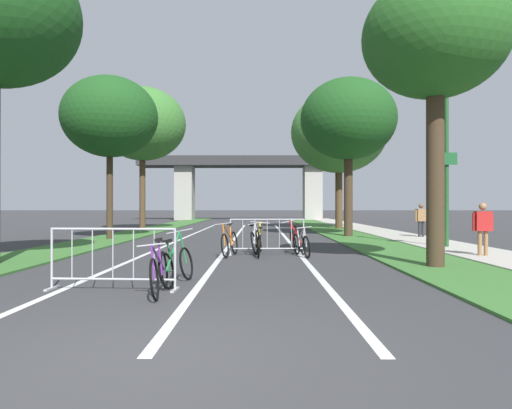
# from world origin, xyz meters

# --- Properties ---
(ground_plane) EXTENTS (300.00, 300.00, 0.00)m
(ground_plane) POSITION_xyz_m (0.00, 0.00, 0.00)
(ground_plane) COLOR #333335
(grass_verge_left) EXTENTS (2.29, 51.77, 0.05)m
(grass_verge_left) POSITION_xyz_m (-5.26, 21.18, 0.03)
(grass_verge_left) COLOR #386B2D
(grass_verge_left) RESTS_ON ground
(grass_verge_right) EXTENTS (2.29, 51.77, 0.05)m
(grass_verge_right) POSITION_xyz_m (5.26, 21.18, 0.03)
(grass_verge_right) COLOR #386B2D
(grass_verge_right) RESTS_ON ground
(sidewalk_path_right) EXTENTS (2.21, 51.77, 0.08)m
(sidewalk_path_right) POSITION_xyz_m (7.51, 21.18, 0.04)
(sidewalk_path_right) COLOR #ADA89E
(sidewalk_path_right) RESTS_ON ground
(lane_stripe_center) EXTENTS (0.14, 29.95, 0.01)m
(lane_stripe_center) POSITION_xyz_m (0.00, 14.97, 0.00)
(lane_stripe_center) COLOR silver
(lane_stripe_center) RESTS_ON ground
(lane_stripe_right_lane) EXTENTS (0.14, 29.95, 0.01)m
(lane_stripe_right_lane) POSITION_xyz_m (2.26, 14.97, 0.00)
(lane_stripe_right_lane) COLOR silver
(lane_stripe_right_lane) RESTS_ON ground
(lane_stripe_left_lane) EXTENTS (0.14, 29.95, 0.01)m
(lane_stripe_left_lane) POSITION_xyz_m (-2.26, 14.97, 0.00)
(lane_stripe_left_lane) COLOR silver
(lane_stripe_left_lane) RESTS_ON ground
(overpass_bridge) EXTENTS (22.03, 3.70, 6.38)m
(overpass_bridge) POSITION_xyz_m (0.00, 42.78, 4.72)
(overpass_bridge) COLOR #2D2D30
(overpass_bridge) RESTS_ON ground
(tree_left_cypress_far) EXTENTS (3.99, 3.99, 6.86)m
(tree_left_cypress_far) POSITION_xyz_m (-5.20, 15.10, 5.15)
(tree_left_cypress_far) COLOR #3D2D1E
(tree_left_cypress_far) RESTS_ON ground
(tree_left_oak_mid) EXTENTS (5.00, 5.00, 8.31)m
(tree_left_oak_mid) POSITION_xyz_m (-5.70, 22.52, 6.16)
(tree_left_oak_mid) COLOR #4C3823
(tree_left_oak_mid) RESTS_ON ground
(tree_right_oak_near) EXTENTS (3.29, 3.29, 6.68)m
(tree_right_oak_near) POSITION_xyz_m (5.08, 6.26, 5.21)
(tree_right_oak_near) COLOR #3D2D1E
(tree_right_oak_near) RESTS_ON ground
(tree_right_maple_mid) EXTENTS (4.38, 4.38, 7.28)m
(tree_right_maple_mid) POSITION_xyz_m (5.16, 16.95, 5.39)
(tree_right_maple_mid) COLOR #3D2D1E
(tree_right_maple_mid) RESTS_ON ground
(tree_right_pine_far) EXTENTS (5.84, 5.84, 8.41)m
(tree_right_pine_far) POSITION_xyz_m (5.95, 24.04, 5.91)
(tree_right_pine_far) COLOR #4C3823
(tree_right_pine_far) RESTS_ON ground
(lamppost_with_sign) EXTENTS (0.56, 0.32, 5.69)m
(lamppost_with_sign) POSITION_xyz_m (7.27, 11.04, 3.35)
(lamppost_with_sign) COLOR #1E4C23
(lamppost_with_sign) RESTS_ON ground
(crowd_barrier_nearest) EXTENTS (2.21, 0.56, 1.05)m
(crowd_barrier_nearest) POSITION_xyz_m (-1.41, 3.53, 0.52)
(crowd_barrier_nearest) COLOR #ADADB2
(crowd_barrier_nearest) RESTS_ON ground
(crowd_barrier_second) EXTENTS (2.21, 0.54, 1.05)m
(crowd_barrier_second) POSITION_xyz_m (1.30, 9.18, 0.52)
(crowd_barrier_second) COLOR #ADADB2
(crowd_barrier_second) RESTS_ON ground
(bicycle_white_0) EXTENTS (0.49, 1.67, 0.93)m
(bicycle_white_0) POSITION_xyz_m (0.98, 9.63, 0.37)
(bicycle_white_0) COLOR black
(bicycle_white_0) RESTS_ON ground
(bicycle_yellow_1) EXTENTS (0.56, 1.63, 0.98)m
(bicycle_yellow_1) POSITION_xyz_m (1.06, 8.74, 0.36)
(bicycle_yellow_1) COLOR black
(bicycle_yellow_1) RESTS_ON ground
(bicycle_orange_2) EXTENTS (0.62, 1.70, 0.98)m
(bicycle_orange_2) POSITION_xyz_m (0.23, 8.80, 0.38)
(bicycle_orange_2) COLOR black
(bicycle_orange_2) RESTS_ON ground
(bicycle_green_3) EXTENTS (0.52, 1.64, 1.00)m
(bicycle_green_3) POSITION_xyz_m (-0.43, 4.09, 0.36)
(bicycle_green_3) COLOR black
(bicycle_green_3) RESTS_ON ground
(bicycle_red_4) EXTENTS (0.68, 1.65, 1.01)m
(bicycle_red_4) POSITION_xyz_m (2.20, 9.63, 0.37)
(bicycle_red_4) COLOR black
(bicycle_red_4) RESTS_ON ground
(bicycle_purple_5) EXTENTS (0.43, 1.72, 0.89)m
(bicycle_purple_5) POSITION_xyz_m (-0.54, 3.15, 0.37)
(bicycle_purple_5) COLOR black
(bicycle_purple_5) RESTS_ON ground
(bicycle_silver_6) EXTENTS (0.46, 1.61, 0.87)m
(bicycle_silver_6) POSITION_xyz_m (2.25, 8.78, 0.35)
(bicycle_silver_6) COLOR black
(bicycle_silver_6) RESTS_ON ground
(pedestrian_with_backpack) EXTENTS (0.55, 0.31, 1.53)m
(pedestrian_with_backpack) POSITION_xyz_m (8.14, 15.96, 0.93)
(pedestrian_with_backpack) COLOR #262628
(pedestrian_with_backpack) RESTS_ON ground
(pedestrian_waiting) EXTENTS (0.55, 0.27, 1.51)m
(pedestrian_waiting) POSITION_xyz_m (7.13, 8.30, 0.92)
(pedestrian_waiting) COLOR olive
(pedestrian_waiting) RESTS_ON ground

